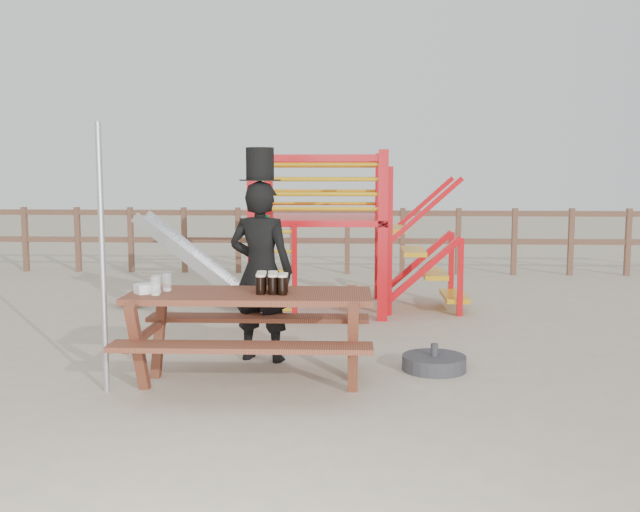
{
  "coord_description": "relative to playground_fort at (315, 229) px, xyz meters",
  "views": [
    {
      "loc": [
        0.7,
        -5.9,
        1.8
      ],
      "look_at": [
        0.34,
        0.8,
        1.03
      ],
      "focal_mm": 40.0,
      "sensor_mm": 36.0,
      "label": 1
    }
  ],
  "objects": [
    {
      "name": "back_fence",
      "position": [
        -0.12,
        3.42,
        -0.34
      ],
      "size": [
        15.09,
        0.09,
        1.2
      ],
      "color": "brown",
      "rests_on": "ground"
    },
    {
      "name": "picnic_table",
      "position": [
        -0.34,
        -3.54,
        -0.57
      ],
      "size": [
        2.09,
        1.46,
        0.8
      ],
      "rotation": [
        0.0,
        0.0,
        0.02
      ],
      "color": "brown",
      "rests_on": "ground"
    },
    {
      "name": "playground_fort",
      "position": [
        0.0,
        0.0,
        0.0
      ],
      "size": [
        4.71,
        1.84,
        2.1
      ],
      "color": "red",
      "rests_on": "ground"
    },
    {
      "name": "stout_pints",
      "position": [
        -0.16,
        -3.54,
        -0.19
      ],
      "size": [
        0.28,
        0.29,
        0.17
      ],
      "color": "black",
      "rests_on": "picnic_table"
    },
    {
      "name": "man_with_hat",
      "position": [
        -0.36,
        -2.73,
        -0.15
      ],
      "size": [
        0.72,
        0.56,
        2.05
      ],
      "rotation": [
        0.0,
        0.0,
        2.89
      ],
      "color": "black",
      "rests_on": "ground"
    },
    {
      "name": "empty_glasses",
      "position": [
        -1.11,
        -3.59,
        -0.2
      ],
      "size": [
        0.14,
        0.3,
        0.15
      ],
      "color": "silver",
      "rests_on": "picnic_table"
    },
    {
      "name": "paper_bag",
      "position": [
        -1.21,
        -3.61,
        -0.23
      ],
      "size": [
        0.23,
        0.22,
        0.08
      ],
      "primitive_type": "cube",
      "rotation": [
        0.0,
        0.0,
        0.67
      ],
      "color": "white",
      "rests_on": "picnic_table"
    },
    {
      "name": "metal_pole",
      "position": [
        -1.51,
        -3.82,
        0.04
      ],
      "size": [
        0.05,
        0.05,
        2.22
      ],
      "primitive_type": "cylinder",
      "color": "#B2B2B7",
      "rests_on": "ground"
    },
    {
      "name": "ground",
      "position": [
        -0.12,
        -3.58,
        -1.07
      ],
      "size": [
        60.0,
        60.0,
        0.0
      ],
      "primitive_type": "plane",
      "color": "#B8A78F",
      "rests_on": "ground"
    },
    {
      "name": "parasol_base",
      "position": [
        1.28,
        -3.01,
        -1.0
      ],
      "size": [
        0.59,
        0.59,
        0.25
      ],
      "color": "#323236",
      "rests_on": "ground"
    }
  ]
}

